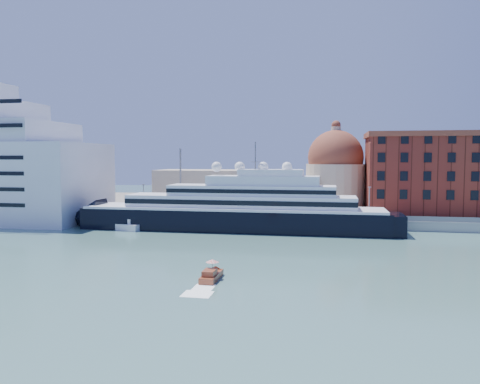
# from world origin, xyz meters

# --- Properties ---
(ground) EXTENTS (400.00, 400.00, 0.00)m
(ground) POSITION_xyz_m (0.00, 0.00, 0.00)
(ground) COLOR #3A6562
(ground) RESTS_ON ground
(quay) EXTENTS (180.00, 10.00, 2.50)m
(quay) POSITION_xyz_m (0.00, 34.00, 1.25)
(quay) COLOR gray
(quay) RESTS_ON ground
(land) EXTENTS (260.00, 72.00, 2.00)m
(land) POSITION_xyz_m (0.00, 75.00, 1.00)
(land) COLOR slate
(land) RESTS_ON ground
(quay_fence) EXTENTS (180.00, 0.10, 1.20)m
(quay_fence) POSITION_xyz_m (0.00, 29.50, 3.10)
(quay_fence) COLOR slate
(quay_fence) RESTS_ON quay
(superyacht) EXTENTS (85.26, 11.82, 25.48)m
(superyacht) POSITION_xyz_m (-5.87, 23.00, 4.40)
(superyacht) COLOR black
(superyacht) RESTS_ON ground
(service_barge) EXTENTS (14.27, 7.89, 3.05)m
(service_barge) POSITION_xyz_m (-31.56, 19.44, 0.88)
(service_barge) COLOR white
(service_barge) RESTS_ON ground
(water_taxi) EXTENTS (2.19, 6.49, 3.08)m
(water_taxi) POSITION_xyz_m (2.99, -24.14, 0.74)
(water_taxi) COLOR maroon
(water_taxi) RESTS_ON ground
(warehouse) EXTENTS (43.00, 19.00, 23.25)m
(warehouse) POSITION_xyz_m (52.00, 52.00, 13.79)
(warehouse) COLOR maroon
(warehouse) RESTS_ON land
(church) EXTENTS (66.00, 18.00, 25.50)m
(church) POSITION_xyz_m (6.39, 57.72, 10.91)
(church) COLOR beige
(church) RESTS_ON land
(lamp_posts) EXTENTS (120.80, 2.40, 18.00)m
(lamp_posts) POSITION_xyz_m (-12.67, 32.27, 9.84)
(lamp_posts) COLOR slate
(lamp_posts) RESTS_ON quay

